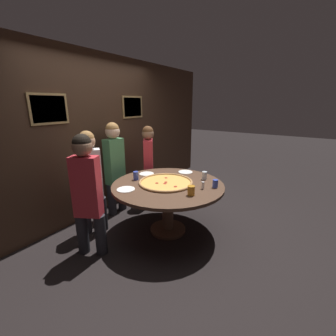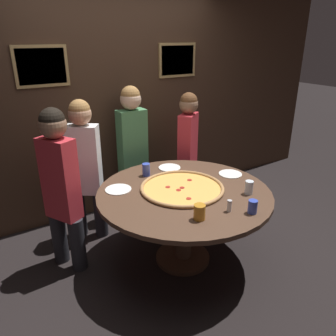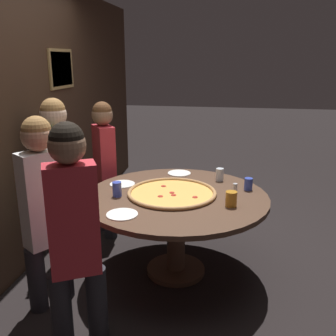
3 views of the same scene
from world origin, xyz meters
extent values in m
plane|color=black|center=(0.00, 0.00, 0.00)|extent=(24.00, 24.00, 0.00)
cube|color=#3D281C|center=(0.00, 1.38, 1.30)|extent=(6.40, 0.06, 2.60)
cube|color=#9E7F4C|center=(0.80, 1.34, 1.75)|extent=(0.52, 0.02, 0.40)
cube|color=#936B5B|center=(0.80, 1.33, 1.75)|extent=(0.46, 0.01, 0.34)
cylinder|color=#4C3323|center=(0.00, 0.00, 0.72)|extent=(1.56, 1.56, 0.04)
cylinder|color=#4C3323|center=(0.00, 0.00, 0.35)|extent=(0.16, 0.16, 0.70)
cylinder|color=#4C3323|center=(0.00, 0.00, 0.02)|extent=(0.52, 0.52, 0.04)
cylinder|color=#E5A84C|center=(0.01, 0.04, 0.75)|extent=(0.72, 0.72, 0.01)
torus|color=#B27F4C|center=(0.01, 0.04, 0.76)|extent=(0.76, 0.76, 0.03)
cylinder|color=#A8281E|center=(-0.10, 0.12, 0.75)|extent=(0.04, 0.04, 0.00)
cylinder|color=#A8281E|center=(-0.07, -0.17, 0.75)|extent=(0.04, 0.04, 0.00)
cylinder|color=#A8281E|center=(0.16, 0.14, 0.75)|extent=(0.04, 0.04, 0.00)
cylinder|color=#A8281E|center=(0.01, 0.04, 0.75)|extent=(0.04, 0.04, 0.00)
cylinder|color=#A8281E|center=(-0.05, 0.02, 0.75)|extent=(0.04, 0.04, 0.00)
cylinder|color=#384CB7|center=(-0.12, 0.48, 0.80)|extent=(0.08, 0.08, 0.12)
cylinder|color=silver|center=(0.45, -0.35, 0.80)|extent=(0.07, 0.07, 0.12)
cylinder|color=#384CB7|center=(0.23, -0.61, 0.79)|extent=(0.07, 0.07, 0.11)
cylinder|color=#BC7A23|center=(-0.18, -0.46, 0.80)|extent=(0.09, 0.09, 0.12)
cylinder|color=white|center=(0.18, 0.53, 0.74)|extent=(0.23, 0.23, 0.01)
cylinder|color=white|center=(0.61, 0.06, 0.74)|extent=(0.23, 0.23, 0.01)
cylinder|color=white|center=(-0.49, 0.33, 0.74)|extent=(0.24, 0.24, 0.01)
cylinder|color=silver|center=(0.09, -0.49, 0.78)|extent=(0.04, 0.04, 0.08)
cylinder|color=#B7B7BC|center=(0.09, -0.49, 0.83)|extent=(0.04, 0.04, 0.01)
cylinder|color=#232328|center=(-0.51, 0.82, 0.26)|extent=(0.19, 0.19, 0.51)
cylinder|color=#232328|center=(-0.70, 0.95, 0.26)|extent=(0.19, 0.19, 0.51)
cube|color=white|center=(-0.60, 0.89, 0.87)|extent=(0.35, 0.31, 0.72)
sphere|color=tan|center=(-0.60, 0.89, 1.34)|extent=(0.22, 0.22, 0.22)
sphere|color=#9E703D|center=(-0.60, 0.89, 1.38)|extent=(0.20, 0.20, 0.20)
cylinder|color=#232328|center=(0.73, 0.93, 0.25)|extent=(0.19, 0.19, 0.50)
cylinder|color=#232328|center=(0.55, 0.79, 0.25)|extent=(0.19, 0.19, 0.50)
cube|color=red|center=(0.64, 0.86, 0.85)|extent=(0.33, 0.31, 0.70)
sphere|color=#8C664C|center=(0.64, 0.86, 1.30)|extent=(0.22, 0.22, 0.22)
sphere|color=brown|center=(0.64, 0.86, 1.34)|extent=(0.20, 0.20, 0.20)
cylinder|color=#232328|center=(0.14, 1.08, 0.27)|extent=(0.14, 0.14, 0.53)
cylinder|color=#232328|center=(-0.10, 1.07, 0.27)|extent=(0.14, 0.14, 0.53)
cube|color=#4C8C59|center=(0.02, 1.07, 0.90)|extent=(0.32, 0.18, 0.74)
sphere|color=beige|center=(0.02, 1.07, 1.39)|extent=(0.23, 0.23, 0.23)
sphere|color=#9E703D|center=(0.02, 1.07, 1.43)|extent=(0.21, 0.21, 0.21)
cylinder|color=#232328|center=(-0.89, 0.40, 0.26)|extent=(0.19, 0.19, 0.52)
cylinder|color=#232328|center=(-1.00, 0.61, 0.26)|extent=(0.19, 0.19, 0.52)
cube|color=red|center=(-0.95, 0.51, 0.89)|extent=(0.29, 0.35, 0.73)
sphere|color=#8C664C|center=(-0.95, 0.51, 1.36)|extent=(0.23, 0.23, 0.23)
sphere|color=black|center=(-0.95, 0.51, 1.40)|extent=(0.21, 0.21, 0.21)
camera|label=1|loc=(-2.45, -1.65, 1.83)|focal=24.00mm
camera|label=2|loc=(-1.52, -2.16, 2.03)|focal=35.00mm
camera|label=3|loc=(-2.96, -0.45, 1.86)|focal=40.00mm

